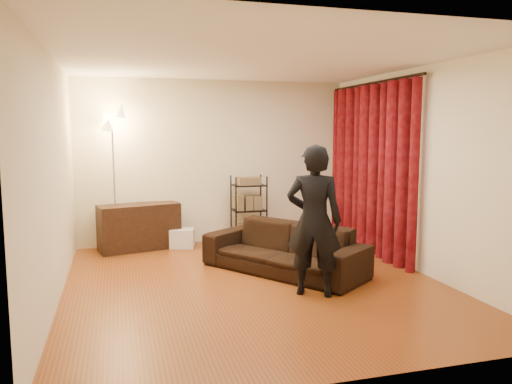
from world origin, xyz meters
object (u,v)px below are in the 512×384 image
object	(u,v)px
media_cabinet	(139,227)
sofa	(284,249)
person	(314,221)
wire_shelf	(249,210)
floor_lamp	(114,182)
storage_boxes	(182,238)

from	to	relation	value
media_cabinet	sofa	bearing A→B (deg)	-59.44
sofa	person	bearing A→B (deg)	-34.05
sofa	wire_shelf	size ratio (longest dim) A/B	1.93
sofa	floor_lamp	bearing A→B (deg)	-165.20
sofa	media_cabinet	distance (m)	2.56
floor_lamp	wire_shelf	bearing A→B (deg)	-0.54
person	floor_lamp	bearing A→B (deg)	-23.32
wire_shelf	sofa	bearing A→B (deg)	-86.83
person	storage_boxes	xyz separation A→B (m)	(-1.15, 2.71, -0.71)
person	storage_boxes	world-z (taller)	person
sofa	media_cabinet	bearing A→B (deg)	-171.71
sofa	media_cabinet	world-z (taller)	media_cabinet
media_cabinet	storage_boxes	bearing A→B (deg)	-20.22
wire_shelf	floor_lamp	distance (m)	2.19
wire_shelf	floor_lamp	world-z (taller)	floor_lamp
media_cabinet	floor_lamp	bearing A→B (deg)	178.59
storage_boxes	sofa	bearing A→B (deg)	-57.46
sofa	wire_shelf	world-z (taller)	wire_shelf
floor_lamp	person	bearing A→B (deg)	-51.15
storage_boxes	floor_lamp	xyz separation A→B (m)	(-1.03, -0.00, 0.94)
person	media_cabinet	world-z (taller)	person
media_cabinet	floor_lamp	xyz separation A→B (m)	(-0.36, -0.08, 0.73)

